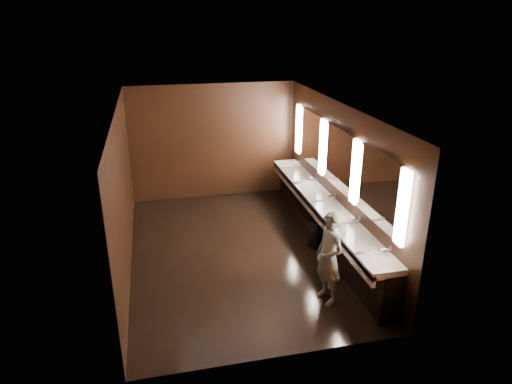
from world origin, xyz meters
TOP-DOWN VIEW (x-y plane):
  - floor at (0.00, 0.00)m, footprint 6.00×6.00m
  - ceiling at (0.00, 0.00)m, footprint 4.00×6.00m
  - wall_back at (0.00, 3.00)m, footprint 4.00×0.02m
  - wall_front at (0.00, -3.00)m, footprint 4.00×0.02m
  - wall_left at (-2.00, 0.00)m, footprint 0.02×6.00m
  - wall_right at (2.00, 0.00)m, footprint 0.02×6.00m
  - sink_counter at (1.79, 0.00)m, footprint 0.55×5.40m
  - mirror_band at (1.98, -0.00)m, footprint 0.06×5.03m
  - person at (1.12, -1.90)m, footprint 0.49×0.63m
  - trash_bin at (1.58, -0.13)m, footprint 0.45×0.45m

SIDE VIEW (x-z plane):
  - floor at x=0.00m, z-range 0.00..0.00m
  - trash_bin at x=1.58m, z-range 0.00..0.56m
  - sink_counter at x=1.79m, z-range -0.01..1.00m
  - person at x=1.12m, z-range 0.00..1.54m
  - wall_back at x=0.00m, z-range 0.00..2.80m
  - wall_front at x=0.00m, z-range 0.00..2.80m
  - wall_left at x=-2.00m, z-range 0.00..2.80m
  - wall_right at x=2.00m, z-range 0.00..2.80m
  - mirror_band at x=1.98m, z-range 1.17..2.32m
  - ceiling at x=0.00m, z-range 2.79..2.81m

